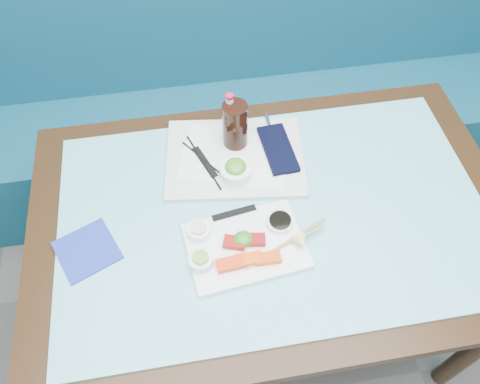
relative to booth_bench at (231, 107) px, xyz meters
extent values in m
cube|color=navy|center=(0.00, -0.07, -0.15)|extent=(3.00, 0.55, 0.45)
cube|color=navy|center=(0.00, 0.15, 0.33)|extent=(3.00, 0.12, 0.95)
cube|color=black|center=(0.00, -0.84, 0.36)|extent=(1.40, 0.90, 0.04)
cylinder|color=black|center=(0.62, -1.21, -0.02)|extent=(0.06, 0.06, 0.71)
cylinder|color=black|center=(-0.62, -0.47, -0.02)|extent=(0.06, 0.06, 0.71)
cylinder|color=black|center=(0.62, -0.47, -0.02)|extent=(0.06, 0.06, 0.71)
cube|color=#65BECB|center=(0.00, -0.84, 0.38)|extent=(1.22, 0.76, 0.01)
cube|color=white|center=(-0.10, -0.94, 0.39)|extent=(0.34, 0.26, 0.02)
cube|color=red|center=(-0.15, -1.00, 0.41)|extent=(0.08, 0.04, 0.02)
cube|color=#FF4C0A|center=(-0.10, -0.99, 0.41)|extent=(0.07, 0.03, 0.02)
cube|color=#E14309|center=(-0.05, -1.00, 0.41)|extent=(0.07, 0.03, 0.02)
cube|color=maroon|center=(-0.13, -0.94, 0.41)|extent=(0.07, 0.05, 0.02)
cube|color=maroon|center=(-0.07, -0.94, 0.41)|extent=(0.06, 0.04, 0.02)
ellipsoid|color=#30781B|center=(-0.10, -0.93, 0.41)|extent=(0.06, 0.06, 0.03)
cylinder|color=white|center=(-0.22, -0.98, 0.41)|extent=(0.08, 0.08, 0.03)
cylinder|color=#7CAC37|center=(-0.22, -0.98, 0.43)|extent=(0.05, 0.05, 0.01)
cylinder|color=white|center=(-0.22, -0.89, 0.41)|extent=(0.08, 0.08, 0.03)
cylinder|color=beige|center=(-0.22, -0.89, 0.43)|extent=(0.05, 0.05, 0.01)
cylinder|color=white|center=(0.01, -0.89, 0.41)|extent=(0.08, 0.08, 0.01)
cylinder|color=black|center=(0.01, -0.89, 0.42)|extent=(0.07, 0.07, 0.01)
cone|color=#FFEE78|center=(0.05, -0.97, 0.42)|extent=(0.05, 0.05, 0.04)
cube|color=black|center=(-0.11, -0.84, 0.40)|extent=(0.13, 0.04, 0.00)
cylinder|color=#9F844A|center=(0.01, -0.96, 0.40)|extent=(0.24, 0.12, 0.01)
cylinder|color=tan|center=(0.02, -0.96, 0.40)|extent=(0.21, 0.08, 0.01)
cube|color=silver|center=(-0.08, -0.63, 0.39)|extent=(0.46, 0.37, 0.02)
cube|color=white|center=(-0.08, -0.63, 0.40)|extent=(0.38, 0.32, 0.00)
cylinder|color=white|center=(-0.09, -0.70, 0.42)|extent=(0.12, 0.12, 0.04)
ellipsoid|color=#3F8D20|center=(-0.09, -0.70, 0.44)|extent=(0.08, 0.08, 0.03)
cylinder|color=black|center=(-0.07, -0.57, 0.48)|extent=(0.09, 0.09, 0.16)
cube|color=black|center=(0.06, -0.63, 0.41)|extent=(0.10, 0.20, 0.02)
cylinder|color=silver|center=(0.05, -0.52, 0.41)|extent=(0.01, 0.10, 0.01)
cylinder|color=black|center=(-0.18, -0.64, 0.40)|extent=(0.08, 0.23, 0.01)
cylinder|color=black|center=(-0.17, -0.64, 0.40)|extent=(0.13, 0.18, 0.01)
cube|color=black|center=(-0.17, -0.64, 0.40)|extent=(0.07, 0.14, 0.00)
cylinder|color=black|center=(-0.08, -0.55, 0.45)|extent=(0.06, 0.06, 0.14)
cylinder|color=white|center=(-0.08, -0.55, 0.55)|extent=(0.03, 0.03, 0.05)
cylinder|color=red|center=(-0.08, -0.55, 0.58)|extent=(0.03, 0.03, 0.01)
cube|color=#1C2D9B|center=(-0.53, -0.88, 0.39)|extent=(0.20, 0.20, 0.01)
camera|label=1|loc=(-0.22, -1.55, 1.50)|focal=35.00mm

